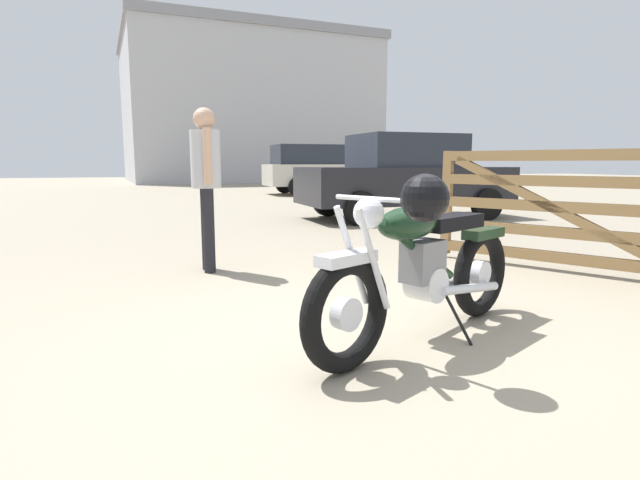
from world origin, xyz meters
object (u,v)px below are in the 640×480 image
at_px(dark_sedan_left, 405,177).
at_px(pale_sedan_back, 328,168).
at_px(bystander, 206,172).
at_px(timber_gate, 584,205).
at_px(vintage_motorcycle, 423,265).

distance_m(dark_sedan_left, pale_sedan_back, 8.27).
bearing_deg(bystander, pale_sedan_back, 65.04).
bearing_deg(dark_sedan_left, bystander, -138.63).
bearing_deg(pale_sedan_back, timber_gate, -98.37).
distance_m(timber_gate, bystander, 3.78).
relative_size(vintage_motorcycle, pale_sedan_back, 0.41).
xyz_separation_m(dark_sedan_left, pale_sedan_back, (1.20, 8.18, 0.10)).
bearing_deg(timber_gate, bystander, 38.14).
distance_m(timber_gate, pale_sedan_back, 13.65).
xyz_separation_m(vintage_motorcycle, pale_sedan_back, (4.51, 14.72, 0.45)).
bearing_deg(vintage_motorcycle, bystander, -94.46).
height_order(vintage_motorcycle, timber_gate, timber_gate).
height_order(vintage_motorcycle, bystander, bystander).
bearing_deg(pale_sedan_back, bystander, -114.37).
height_order(dark_sedan_left, pale_sedan_back, pale_sedan_back).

